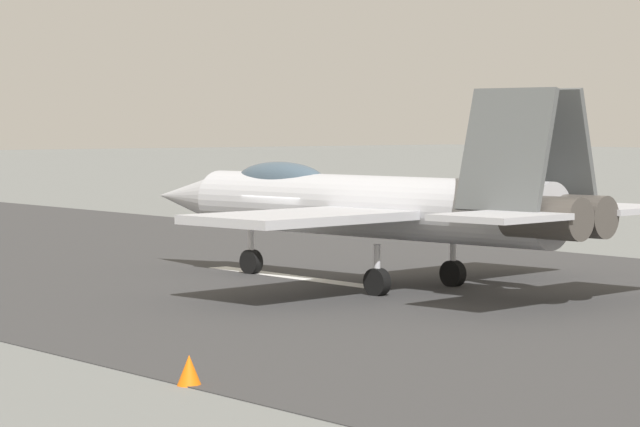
{
  "coord_description": "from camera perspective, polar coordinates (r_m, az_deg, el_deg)",
  "views": [
    {
      "loc": [
        -34.99,
        27.61,
        4.66
      ],
      "look_at": [
        -3.61,
        2.07,
        2.2
      ],
      "focal_mm": 83.67,
      "sensor_mm": 36.0,
      "label": 1
    }
  ],
  "objects": [
    {
      "name": "ground_plane",
      "position": [
        44.81,
        -0.86,
        -2.49
      ],
      "size": [
        400.0,
        400.0,
        0.0
      ],
      "primitive_type": "plane",
      "color": "slate"
    },
    {
      "name": "marker_cone_near",
      "position": [
        26.7,
        -5.03,
        -5.99
      ],
      "size": [
        0.44,
        0.44,
        0.55
      ],
      "primitive_type": "cone",
      "color": "orange",
      "rests_on": "ground"
    },
    {
      "name": "runway_strip",
      "position": [
        44.8,
        -0.85,
        -2.48
      ],
      "size": [
        240.0,
        26.0,
        0.02
      ],
      "color": "#373737",
      "rests_on": "ground"
    },
    {
      "name": "fighter_jet",
      "position": [
        42.35,
        1.93,
        0.37
      ],
      "size": [
        17.5,
        13.45,
        5.56
      ],
      "color": "#B3B4BA",
      "rests_on": "ground"
    }
  ]
}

